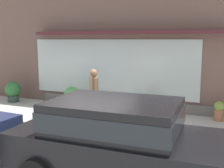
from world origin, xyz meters
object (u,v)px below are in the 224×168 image
at_px(potted_plant_window_left, 219,110).
at_px(potted_plant_doorstep, 13,91).
at_px(fire_hydrant, 118,113).
at_px(potted_plant_by_entrance, 148,104).
at_px(potted_plant_low_front, 101,103).
at_px(parked_car_black, 121,138).
at_px(pedestrian_with_handbag, 94,92).
at_px(potted_plant_corner_tall, 72,97).

distance_m(potted_plant_window_left, potted_plant_doorstep, 8.32).
relative_size(fire_hydrant, potted_plant_doorstep, 0.95).
bearing_deg(potted_plant_by_entrance, potted_plant_low_front, -176.39).
height_order(fire_hydrant, parked_car_black, parked_car_black).
height_order(pedestrian_with_handbag, potted_plant_low_front, pedestrian_with_handbag).
bearing_deg(fire_hydrant, potted_plant_doorstep, 164.15).
xyz_separation_m(parked_car_black, potted_plant_by_entrance, (-0.78, 5.05, -0.53)).
bearing_deg(potted_plant_corner_tall, potted_plant_by_entrance, 6.75).
bearing_deg(fire_hydrant, pedestrian_with_handbag, -166.29).
bearing_deg(potted_plant_low_front, potted_plant_doorstep, -178.51).
bearing_deg(potted_plant_doorstep, potted_plant_low_front, 1.49).
bearing_deg(fire_hydrant, potted_plant_by_entrance, 73.94).
relative_size(parked_car_black, potted_plant_low_front, 8.21).
xyz_separation_m(potted_plant_by_entrance, potted_plant_doorstep, (-5.93, -0.22, 0.11)).
height_order(fire_hydrant, potted_plant_doorstep, potted_plant_doorstep).
bearing_deg(parked_car_black, potted_plant_window_left, 71.77).
bearing_deg(potted_plant_corner_tall, pedestrian_with_handbag, -43.05).
distance_m(parked_car_black, potted_plant_low_front, 5.62).
height_order(parked_car_black, potted_plant_corner_tall, parked_car_black).
bearing_deg(fire_hydrant, potted_plant_corner_tall, 149.93).
bearing_deg(potted_plant_by_entrance, pedestrian_with_handbag, -122.63).
height_order(pedestrian_with_handbag, potted_plant_by_entrance, pedestrian_with_handbag).
distance_m(potted_plant_low_front, potted_plant_corner_tall, 1.16).
relative_size(parked_car_black, potted_plant_corner_tall, 4.82).
bearing_deg(potted_plant_corner_tall, parked_car_black, -51.55).
bearing_deg(potted_plant_doorstep, pedestrian_with_handbag, -20.14).
xyz_separation_m(potted_plant_low_front, potted_plant_by_entrance, (1.83, 0.12, 0.12)).
height_order(parked_car_black, potted_plant_doorstep, parked_car_black).
distance_m(pedestrian_with_handbag, parked_car_black, 3.71).
distance_m(fire_hydrant, potted_plant_window_left, 3.40).
distance_m(pedestrian_with_handbag, potted_plant_corner_tall, 2.41).
relative_size(pedestrian_with_handbag, potted_plant_window_left, 2.68).
distance_m(fire_hydrant, potted_plant_by_entrance, 1.83).
distance_m(pedestrian_with_handbag, potted_plant_low_front, 2.07).
xyz_separation_m(parked_car_black, potted_plant_window_left, (1.60, 5.07, -0.55)).
height_order(fire_hydrant, potted_plant_low_front, fire_hydrant).
height_order(fire_hydrant, potted_plant_by_entrance, fire_hydrant).
height_order(fire_hydrant, potted_plant_corner_tall, potted_plant_corner_tall).
distance_m(parked_car_black, potted_plant_window_left, 5.34).
bearing_deg(potted_plant_low_front, parked_car_black, -62.08).
bearing_deg(potted_plant_low_front, potted_plant_corner_tall, -168.18).
bearing_deg(potted_plant_low_front, pedestrian_with_handbag, -72.16).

